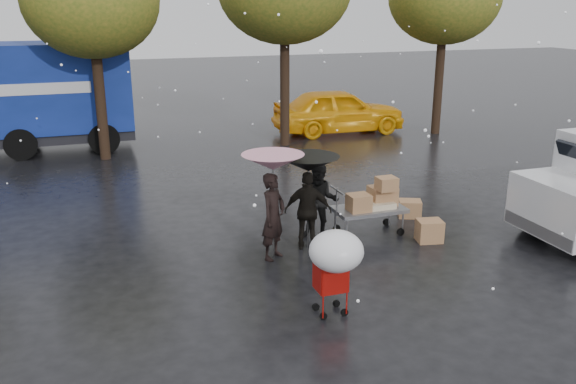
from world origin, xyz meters
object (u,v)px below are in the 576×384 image
object	(u,v)px
person_black	(308,211)
yellow_taxi	(339,111)
person_pink	(273,216)
blue_truck	(7,99)
vendor_cart	(373,201)
shopping_cart	(335,255)

from	to	relation	value
person_black	yellow_taxi	bearing A→B (deg)	-94.54
person_pink	blue_truck	distance (m)	12.33
vendor_cart	shopping_cart	xyz separation A→B (m)	(-2.21, -3.11, 0.34)
person_pink	yellow_taxi	xyz separation A→B (m)	(5.92, 10.46, -0.01)
shopping_cart	person_black	bearing A→B (deg)	77.52
shopping_cart	blue_truck	distance (m)	14.71
person_pink	yellow_taxi	size ratio (longest dim) A/B	0.35
person_pink	blue_truck	world-z (taller)	blue_truck
shopping_cart	yellow_taxi	world-z (taller)	yellow_taxi
person_pink	vendor_cart	xyz separation A→B (m)	(2.39, 0.55, -0.12)
person_black	yellow_taxi	size ratio (longest dim) A/B	0.33
person_black	shopping_cart	xyz separation A→B (m)	(-0.62, -2.79, 0.27)
vendor_cart	yellow_taxi	bearing A→B (deg)	70.40
blue_truck	person_pink	bearing A→B (deg)	-63.61
vendor_cart	blue_truck	bearing A→B (deg)	126.91
person_pink	blue_truck	xyz separation A→B (m)	(-5.46, 11.01, 0.91)
shopping_cart	vendor_cart	bearing A→B (deg)	54.51
person_pink	vendor_cart	size ratio (longest dim) A/B	1.12
person_pink	shopping_cart	size ratio (longest dim) A/B	1.16
vendor_cart	blue_truck	distance (m)	13.12
yellow_taxi	vendor_cart	bearing A→B (deg)	162.60
yellow_taxi	person_pink	bearing A→B (deg)	152.68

